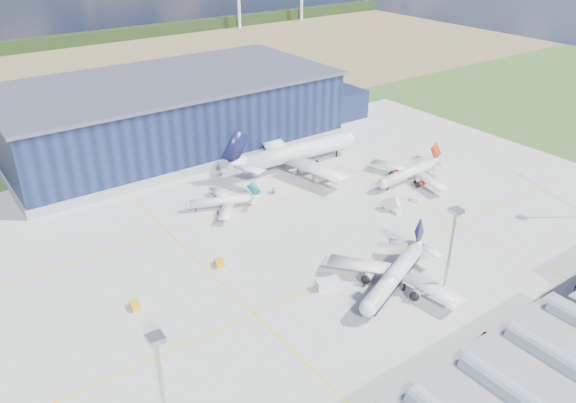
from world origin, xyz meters
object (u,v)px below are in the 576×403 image
Objects in this scene: gse_van_a at (328,284)px; gse_tug_c at (333,140)px; gse_van_b at (281,189)px; car_b at (388,268)px; airliner_regional at (220,197)px; light_mast_center at (452,239)px; car_a at (485,337)px; gse_cart_a at (415,200)px; light_mast_west at (160,373)px; hangar at (176,115)px; airliner_navy at (394,269)px; gse_tug_b at (219,263)px; airstair at (391,206)px; airliner_red at (409,168)px; gse_cart_b at (319,169)px; gse_tug_a at (135,306)px; airliner_widebody at (298,143)px.

gse_tug_c is (63.61, 73.89, -0.55)m from gse_van_a.
gse_van_b is 1.39× the size of car_b.
light_mast_center is at bearing 129.24° from airliner_regional.
gse_tug_c is at bearing -41.00° from car_a.
gse_cart_a is at bearing -50.96° from car_a.
light_mast_west is at bearing 96.85° from car_b.
hangar reaches higher than airliner_navy.
hangar reaches higher than light_mast_center.
airliner_regional is 7.33× the size of gse_tug_b.
car_b is (17.82, -53.45, -3.29)m from airliner_regional.
airstair is at bearing -72.48° from hangar.
gse_tug_b is at bearing 45.55° from car_b.
car_b is (66.93, 14.98, -14.84)m from light_mast_west.
airliner_navy is at bearing 35.54° from airliner_red.
airliner_regional is at bearing 54.34° from light_mast_west.
airstair is at bearing 165.36° from airliner_regional.
airstair is (-22.89, -54.57, 0.80)m from gse_tug_c.
gse_van_b is at bearing -9.73° from car_b.
gse_cart_b is at bearing 38.68° from light_mast_west.
airstair is (56.88, -4.30, 0.77)m from gse_tug_b.
gse_cart_b is 35.65m from airstair.
car_a is (-4.96, -15.32, -14.80)m from light_mast_center.
gse_tug_c is 29.07m from gse_cart_b.
gse_van_a is 1.51× the size of car_a.
gse_tug_b is (33.53, 41.72, -14.73)m from light_mast_west.
light_mast_west is 55.51m from gse_tug_b.
car_b is (5.19, 6.47, -5.24)m from airliner_navy.
gse_van_a reaches higher than gse_cart_b.
airliner_navy is 1.11× the size of airliner_red.
gse_tug_a is 62.00m from car_b.
gse_cart_a is at bearing 20.28° from light_mast_west.
gse_van_a is 45.07m from airstair.
light_mast_center is 0.64× the size of airliner_navy.
gse_tug_c is at bearing -33.02° from hangar.
gse_tug_c is at bearing 64.80° from light_mast_center.
hangar is at bearing 171.25° from gse_tug_c.
airstair is 1.28× the size of car_b.
light_mast_west is 146.69m from gse_tug_c.
airstair reaches higher than gse_van_a.
airliner_widebody is (25.26, 71.53, 3.12)m from airliner_navy.
light_mast_west is at bearing 180.00° from light_mast_center.
airliner_red is 63.37m from airliner_regional.
gse_van_a is at bearing 20.03° from light_mast_west.
gse_van_b reaches higher than gse_tug_b.
gse_cart_b is at bearing -151.47° from airliner_regional.
airliner_navy reaches higher than gse_tug_c.
light_mast_center is at bearing 0.00° from light_mast_west.
gse_tug_b is at bearing -140.96° from airliner_widebody.
airliner_widebody reaches higher than gse_tug_c.
light_mast_west is 5.00× the size of airstair.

